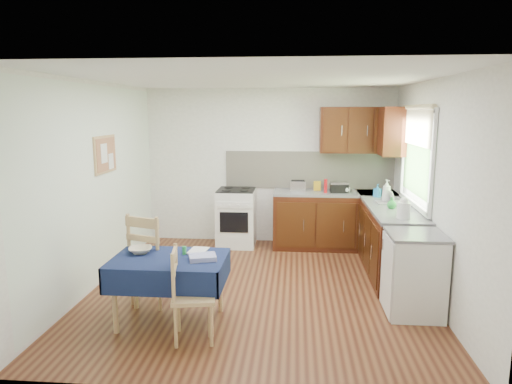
# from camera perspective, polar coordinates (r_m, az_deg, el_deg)

# --- Properties ---
(floor) EXTENTS (4.20, 4.20, 0.00)m
(floor) POSITION_cam_1_polar(r_m,az_deg,el_deg) (5.70, 0.30, -11.94)
(floor) COLOR #462012
(floor) RESTS_ON ground
(ceiling) EXTENTS (4.00, 4.20, 0.02)m
(ceiling) POSITION_cam_1_polar(r_m,az_deg,el_deg) (5.30, 0.32, 13.99)
(ceiling) COLOR white
(ceiling) RESTS_ON wall_back
(wall_back) EXTENTS (4.00, 0.02, 2.50)m
(wall_back) POSITION_cam_1_polar(r_m,az_deg,el_deg) (7.44, 1.62, 3.22)
(wall_back) COLOR silver
(wall_back) RESTS_ON ground
(wall_front) EXTENTS (4.00, 0.02, 2.50)m
(wall_front) POSITION_cam_1_polar(r_m,az_deg,el_deg) (3.32, -2.63, -5.47)
(wall_front) COLOR silver
(wall_front) RESTS_ON ground
(wall_left) EXTENTS (0.02, 4.20, 2.50)m
(wall_left) POSITION_cam_1_polar(r_m,az_deg,el_deg) (5.87, -19.54, 0.79)
(wall_left) COLOR white
(wall_left) RESTS_ON ground
(wall_right) EXTENTS (0.02, 4.20, 2.50)m
(wall_right) POSITION_cam_1_polar(r_m,az_deg,el_deg) (5.57, 21.27, 0.21)
(wall_right) COLOR silver
(wall_right) RESTS_ON ground
(base_cabinets) EXTENTS (1.90, 2.30, 0.86)m
(base_cabinets) POSITION_cam_1_polar(r_m,az_deg,el_deg) (6.81, 12.67, -4.70)
(base_cabinets) COLOR #321608
(base_cabinets) RESTS_ON ground
(worktop_back) EXTENTS (1.90, 0.60, 0.04)m
(worktop_back) POSITION_cam_1_polar(r_m,az_deg,el_deg) (7.21, 9.83, -0.12)
(worktop_back) COLOR slate
(worktop_back) RESTS_ON base_cabinets
(worktop_right) EXTENTS (0.60, 1.70, 0.04)m
(worktop_right) POSITION_cam_1_polar(r_m,az_deg,el_deg) (6.19, 16.72, -2.09)
(worktop_right) COLOR slate
(worktop_right) RESTS_ON base_cabinets
(worktop_corner) EXTENTS (0.60, 0.60, 0.04)m
(worktop_corner) POSITION_cam_1_polar(r_m,az_deg,el_deg) (7.29, 14.92, -0.20)
(worktop_corner) COLOR slate
(worktop_corner) RESTS_ON base_cabinets
(splashback) EXTENTS (2.70, 0.02, 0.60)m
(splashback) POSITION_cam_1_polar(r_m,az_deg,el_deg) (7.42, 6.64, 2.75)
(splashback) COLOR beige
(splashback) RESTS_ON wall_back
(upper_cabinets) EXTENTS (1.20, 0.85, 0.70)m
(upper_cabinets) POSITION_cam_1_polar(r_m,az_deg,el_deg) (7.16, 13.88, 7.48)
(upper_cabinets) COLOR #321608
(upper_cabinets) RESTS_ON wall_back
(stove) EXTENTS (0.60, 0.61, 0.92)m
(stove) POSITION_cam_1_polar(r_m,az_deg,el_deg) (7.33, -2.46, -3.18)
(stove) COLOR white
(stove) RESTS_ON ground
(window) EXTENTS (0.04, 1.48, 1.26)m
(window) POSITION_cam_1_polar(r_m,az_deg,el_deg) (6.19, 19.46, 4.98)
(window) COLOR #2E5322
(window) RESTS_ON wall_right
(fridge) EXTENTS (0.58, 0.60, 0.89)m
(fridge) POSITION_cam_1_polar(r_m,az_deg,el_deg) (5.18, 19.17, -9.65)
(fridge) COLOR white
(fridge) RESTS_ON ground
(corkboard) EXTENTS (0.04, 0.62, 0.47)m
(corkboard) POSITION_cam_1_polar(r_m,az_deg,el_deg) (6.09, -18.32, 4.49)
(corkboard) COLOR tan
(corkboard) RESTS_ON wall_left
(dining_table) EXTENTS (1.14, 0.77, 0.69)m
(dining_table) POSITION_cam_1_polar(r_m,az_deg,el_deg) (4.75, -10.78, -9.27)
(dining_table) COLOR #101D42
(dining_table) RESTS_ON ground
(chair_far) EXTENTS (0.58, 0.58, 1.04)m
(chair_far) POSITION_cam_1_polar(r_m,az_deg,el_deg) (5.25, -12.91, -7.79)
(chair_far) COLOR tan
(chair_far) RESTS_ON ground
(chair_near) EXTENTS (0.46, 0.46, 0.90)m
(chair_near) POSITION_cam_1_polar(r_m,az_deg,el_deg) (4.41, -8.40, -12.22)
(chair_near) COLOR tan
(chair_near) RESTS_ON ground
(toaster) EXTENTS (0.24, 0.15, 0.19)m
(toaster) POSITION_cam_1_polar(r_m,az_deg,el_deg) (7.14, 5.25, 0.74)
(toaster) COLOR #BCBCC1
(toaster) RESTS_ON worktop_back
(sandwich_press) EXTENTS (0.27, 0.24, 0.16)m
(sandwich_press) POSITION_cam_1_polar(r_m,az_deg,el_deg) (7.17, 10.34, 0.61)
(sandwich_press) COLOR black
(sandwich_press) RESTS_ON worktop_back
(sauce_bottle) EXTENTS (0.05, 0.05, 0.21)m
(sauce_bottle) POSITION_cam_1_polar(r_m,az_deg,el_deg) (7.07, 8.70, 0.75)
(sauce_bottle) COLOR red
(sauce_bottle) RESTS_ON worktop_back
(yellow_packet) EXTENTS (0.12, 0.10, 0.14)m
(yellow_packet) POSITION_cam_1_polar(r_m,az_deg,el_deg) (7.27, 7.65, 0.77)
(yellow_packet) COLOR gold
(yellow_packet) RESTS_ON worktop_back
(dish_rack) EXTENTS (0.38, 0.29, 0.18)m
(dish_rack) POSITION_cam_1_polar(r_m,az_deg,el_deg) (6.46, 16.49, -1.19)
(dish_rack) COLOR gray
(dish_rack) RESTS_ON worktop_right
(kettle) EXTENTS (0.15, 0.15, 0.26)m
(kettle) POSITION_cam_1_polar(r_m,az_deg,el_deg) (5.59, 17.99, -2.03)
(kettle) COLOR white
(kettle) RESTS_ON worktop_right
(cup) EXTENTS (0.14, 0.14, 0.09)m
(cup) POSITION_cam_1_polar(r_m,az_deg,el_deg) (7.12, 11.27, 0.22)
(cup) COLOR silver
(cup) RESTS_ON worktop_back
(soap_bottle_a) EXTENTS (0.16, 0.16, 0.31)m
(soap_bottle_a) POSITION_cam_1_polar(r_m,az_deg,el_deg) (6.50, 16.00, 0.12)
(soap_bottle_a) COLOR white
(soap_bottle_a) RESTS_ON worktop_right
(soap_bottle_b) EXTENTS (0.12, 0.12, 0.19)m
(soap_bottle_b) POSITION_cam_1_polar(r_m,az_deg,el_deg) (6.87, 14.93, 0.16)
(soap_bottle_b) COLOR #1E69B2
(soap_bottle_b) RESTS_ON worktop_right
(soap_bottle_c) EXTENTS (0.17, 0.17, 0.15)m
(soap_bottle_c) POSITION_cam_1_polar(r_m,az_deg,el_deg) (6.11, 16.61, -1.32)
(soap_bottle_c) COLOR #258935
(soap_bottle_c) RESTS_ON worktop_right
(plate_bowl) EXTENTS (0.29, 0.29, 0.06)m
(plate_bowl) POSITION_cam_1_polar(r_m,az_deg,el_deg) (4.92, -14.26, -7.04)
(plate_bowl) COLOR #EEE3C3
(plate_bowl) RESTS_ON dining_table
(book) EXTENTS (0.20, 0.26, 0.02)m
(book) POSITION_cam_1_polar(r_m,az_deg,el_deg) (4.88, -8.27, -7.24)
(book) COLOR white
(book) RESTS_ON dining_table
(spice_jar) EXTENTS (0.04, 0.04, 0.08)m
(spice_jar) POSITION_cam_1_polar(r_m,az_deg,el_deg) (4.78, -8.96, -7.21)
(spice_jar) COLOR green
(spice_jar) RESTS_ON dining_table
(tea_towel) EXTENTS (0.31, 0.27, 0.05)m
(tea_towel) POSITION_cam_1_polar(r_m,az_deg,el_deg) (4.60, -6.70, -8.10)
(tea_towel) COLOR #282F94
(tea_towel) RESTS_ON dining_table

